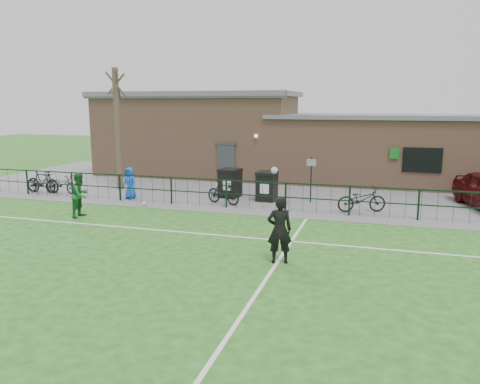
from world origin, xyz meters
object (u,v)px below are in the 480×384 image
(bare_tree, at_px, (118,130))
(bicycle_b, at_px, (43,182))
(bicycle_c, at_px, (62,184))
(bicycle_d, at_px, (223,192))
(wheelie_bin_right, at_px, (267,187))
(ball_ground, at_px, (144,204))
(wheelie_bin_left, at_px, (230,184))
(bicycle_e, at_px, (362,199))
(spectator_child, at_px, (130,183))
(sign_post, at_px, (311,180))
(outfield_player, at_px, (80,195))
(bicycle_a, at_px, (41,183))

(bare_tree, xyz_separation_m, bicycle_b, (-3.02, -2.01, -2.42))
(bicycle_c, relative_size, bicycle_d, 1.00)
(wheelie_bin_right, bearing_deg, ball_ground, -148.65)
(bicycle_c, distance_m, ball_ground, 5.36)
(wheelie_bin_left, height_order, bicycle_e, wheelie_bin_left)
(wheelie_bin_left, bearing_deg, spectator_child, -148.56)
(bicycle_c, bearing_deg, bicycle_e, -82.98)
(bare_tree, height_order, sign_post, bare_tree)
(outfield_player, bearing_deg, wheelie_bin_right, -50.37)
(outfield_player, bearing_deg, wheelie_bin_left, -38.97)
(bicycle_a, xyz_separation_m, ball_ground, (6.32, -1.37, -0.36))
(outfield_player, relative_size, ball_ground, 7.92)
(ball_ground, bearing_deg, bicycle_d, 23.50)
(bicycle_c, xyz_separation_m, ball_ground, (5.15, -1.45, -0.36))
(outfield_player, bearing_deg, spectator_child, -0.65)
(bicycle_a, distance_m, spectator_child, 4.99)
(wheelie_bin_right, height_order, outfield_player, outfield_player)
(outfield_player, bearing_deg, bicycle_e, -68.73)
(bicycle_b, relative_size, bicycle_e, 0.96)
(bicycle_b, xyz_separation_m, outfield_player, (4.67, -3.56, 0.27))
(bicycle_d, bearing_deg, bicycle_b, 109.79)
(bare_tree, height_order, bicycle_e, bare_tree)
(bare_tree, height_order, wheelie_bin_left, bare_tree)
(ball_ground, bearing_deg, wheelie_bin_left, 44.76)
(wheelie_bin_left, distance_m, bicycle_c, 8.18)
(bare_tree, distance_m, spectator_child, 3.50)
(wheelie_bin_right, bearing_deg, bare_tree, 177.71)
(bare_tree, relative_size, ball_ground, 27.86)
(bicycle_a, relative_size, spectator_child, 1.18)
(bicycle_d, bearing_deg, bicycle_c, 108.31)
(bicycle_c, height_order, bicycle_d, bicycle_d)
(spectator_child, bearing_deg, bicycle_e, 13.15)
(bicycle_c, distance_m, outfield_player, 5.33)
(bare_tree, height_order, bicycle_d, bare_tree)
(sign_post, xyz_separation_m, bicycle_a, (-12.95, -1.42, -0.55))
(spectator_child, bearing_deg, ball_ground, -30.72)
(bicycle_a, height_order, outfield_player, outfield_player)
(bicycle_e, distance_m, spectator_child, 10.20)
(bicycle_d, relative_size, outfield_player, 0.99)
(wheelie_bin_right, xyz_separation_m, sign_post, (1.93, 0.17, 0.39))
(wheelie_bin_left, relative_size, spectator_child, 0.86)
(wheelie_bin_left, xyz_separation_m, bicycle_b, (-8.99, -1.65, -0.06))
(wheelie_bin_right, height_order, sign_post, sign_post)
(spectator_child, bearing_deg, wheelie_bin_right, 24.50)
(sign_post, distance_m, bicycle_a, 13.04)
(bicycle_b, xyz_separation_m, bicycle_d, (9.18, 0.12, -0.05))
(sign_post, bearing_deg, wheelie_bin_right, -174.92)
(sign_post, relative_size, bicycle_c, 1.19)
(wheelie_bin_right, height_order, bicycle_e, wheelie_bin_right)
(bicycle_e, relative_size, spectator_child, 1.35)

